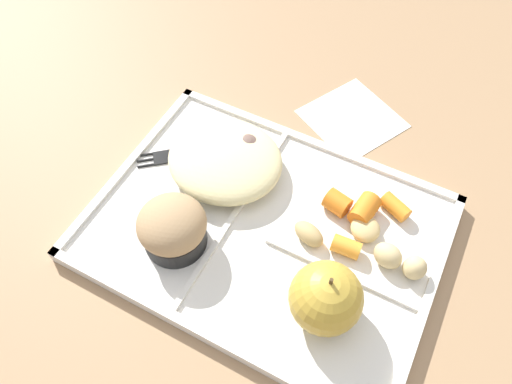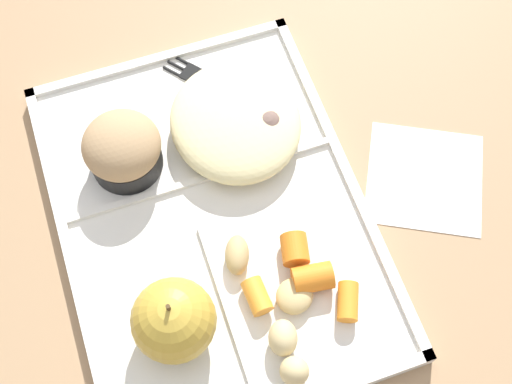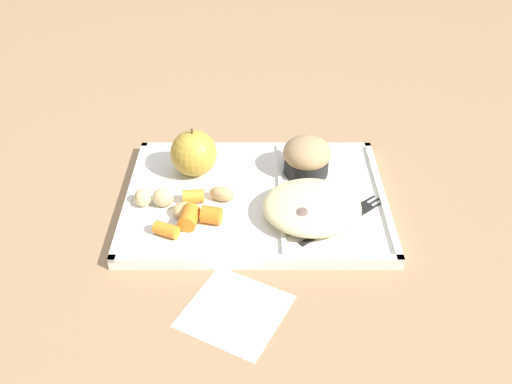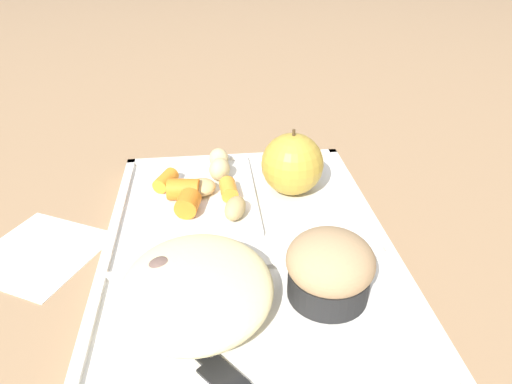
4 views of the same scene
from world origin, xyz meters
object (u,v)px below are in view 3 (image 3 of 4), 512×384
lunch_tray (257,199)px  bran_muffin (308,157)px  green_apple (195,153)px  plastic_fork (349,217)px

lunch_tray → bran_muffin: bran_muffin is taller
green_apple → bran_muffin: bearing=-0.0°
green_apple → plastic_fork: 0.26m
green_apple → plastic_fork: green_apple is taller
lunch_tray → bran_muffin: size_ratio=5.19×
bran_muffin → plastic_fork: bran_muffin is taller
plastic_fork → lunch_tray: bearing=159.3°
lunch_tray → plastic_fork: bearing=-20.7°
green_apple → bran_muffin: 0.18m
lunch_tray → green_apple: green_apple is taller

